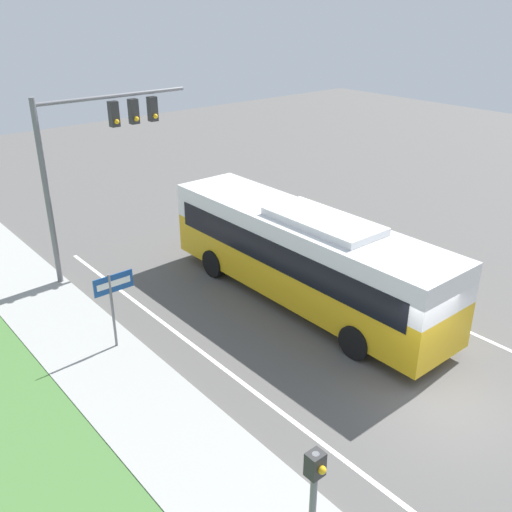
{
  "coord_description": "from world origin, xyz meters",
  "views": [
    {
      "loc": [
        -11.58,
        -6.21,
        9.76
      ],
      "look_at": [
        -0.29,
        7.28,
        1.72
      ],
      "focal_mm": 40.0,
      "sensor_mm": 36.0,
      "label": 1
    }
  ],
  "objects_px": {
    "signal_gantry": "(95,144)",
    "street_sign": "(113,296)",
    "pedestrian_signal": "(313,503)",
    "bus": "(303,252)"
  },
  "relations": [
    {
      "from": "signal_gantry",
      "to": "street_sign",
      "type": "height_order",
      "value": "signal_gantry"
    },
    {
      "from": "signal_gantry",
      "to": "pedestrian_signal",
      "type": "xyz_separation_m",
      "value": [
        -3.43,
        -14.51,
        -2.74
      ]
    },
    {
      "from": "bus",
      "to": "street_sign",
      "type": "relative_size",
      "value": 4.52
    },
    {
      "from": "pedestrian_signal",
      "to": "street_sign",
      "type": "distance_m",
      "value": 9.36
    },
    {
      "from": "bus",
      "to": "pedestrian_signal",
      "type": "height_order",
      "value": "bus"
    },
    {
      "from": "bus",
      "to": "signal_gantry",
      "type": "xyz_separation_m",
      "value": [
        -4.03,
        6.62,
        3.1
      ]
    },
    {
      "from": "bus",
      "to": "signal_gantry",
      "type": "distance_m",
      "value": 8.35
    },
    {
      "from": "pedestrian_signal",
      "to": "street_sign",
      "type": "bearing_deg",
      "value": 83.11
    },
    {
      "from": "signal_gantry",
      "to": "pedestrian_signal",
      "type": "bearing_deg",
      "value": -103.29
    },
    {
      "from": "bus",
      "to": "pedestrian_signal",
      "type": "bearing_deg",
      "value": -133.4
    }
  ]
}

